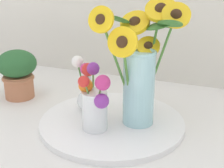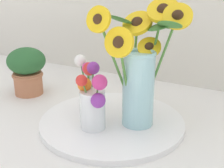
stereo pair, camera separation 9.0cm
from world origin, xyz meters
name	(u,v)px [view 1 (the left image)]	position (x,y,z in m)	size (l,w,h in m)	color
ground_plane	(103,138)	(0.00, 0.00, 0.00)	(6.00, 6.00, 0.00)	silver
serving_tray	(112,122)	(-0.01, 0.08, 0.01)	(0.43, 0.43, 0.02)	white
mason_jar_sunflowers	(142,68)	(0.07, 0.11, 0.18)	(0.25, 0.22, 0.36)	#9ED1D6
vase_small_center	(95,102)	(-0.03, 0.01, 0.10)	(0.10, 0.11, 0.18)	white
vase_bulb_right	(86,88)	(-0.10, 0.11, 0.10)	(0.08, 0.08, 0.18)	white
potted_plant	(18,71)	(-0.40, 0.16, 0.10)	(0.14, 0.14, 0.18)	#B7704C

